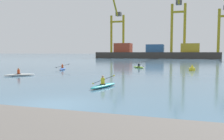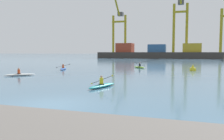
% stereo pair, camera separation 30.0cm
% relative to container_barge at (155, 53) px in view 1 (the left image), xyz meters
% --- Properties ---
extents(ground_plane, '(800.00, 800.00, 0.00)m').
position_rel_container_barge_xyz_m(ground_plane, '(6.17, -95.19, -2.33)').
color(ground_plane, '#476B84').
extents(container_barge, '(54.19, 9.21, 6.95)m').
position_rel_container_barge_xyz_m(container_barge, '(0.00, 0.00, 0.00)').
color(container_barge, '#38332D').
rests_on(container_barge, ground).
extents(gantry_crane_west, '(7.93, 16.55, 34.20)m').
position_rel_container_barge_xyz_m(gantry_crane_west, '(-21.74, 13.82, 13.60)').
color(gantry_crane_west, olive).
rests_on(gantry_crane_west, ground).
extents(gantry_crane_west_mid, '(7.09, 20.00, 35.14)m').
position_rel_container_barge_xyz_m(gantry_crane_west_mid, '(9.83, 7.61, 15.19)').
color(gantry_crane_west_mid, olive).
rests_on(gantry_crane_west_mid, ground).
extents(channel_buoy, '(0.90, 0.90, 1.00)m').
position_rel_container_barge_xyz_m(channel_buoy, '(13.84, -69.45, -1.97)').
color(channel_buoy, yellow).
rests_on(channel_buoy, ground).
extents(kayak_lime, '(2.73, 2.92, 1.00)m').
position_rel_container_barge_xyz_m(kayak_lime, '(5.04, -65.58, -2.16)').
color(kayak_lime, '#7ABC2D').
rests_on(kayak_lime, ground).
extents(kayak_white, '(2.88, 2.78, 0.95)m').
position_rel_container_barge_xyz_m(kayak_white, '(-5.67, -83.38, -2.16)').
color(kayak_white, silver).
rests_on(kayak_white, ground).
extents(kayak_blue, '(2.15, 3.43, 0.95)m').
position_rel_container_barge_xyz_m(kayak_blue, '(-5.76, -73.19, -2.16)').
color(kayak_blue, '#2856B2').
rests_on(kayak_blue, ground).
extents(kayak_teal, '(2.12, 3.44, 1.07)m').
position_rel_container_barge_xyz_m(kayak_teal, '(6.60, -88.71, -2.16)').
color(kayak_teal, teal).
rests_on(kayak_teal, ground).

